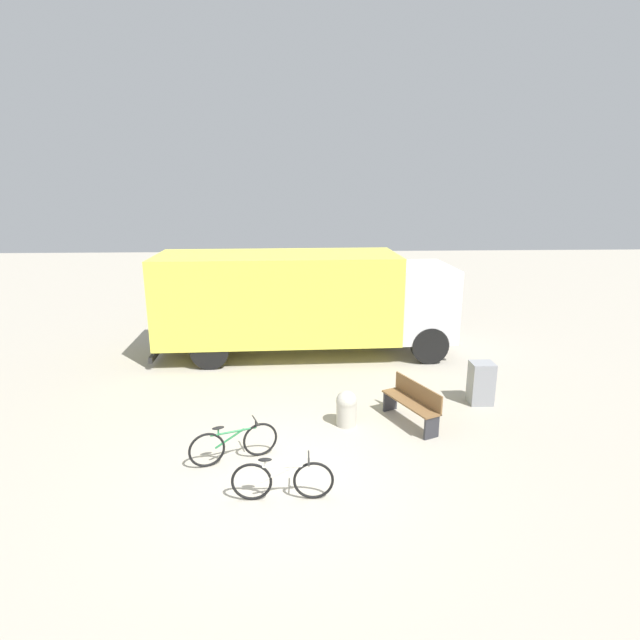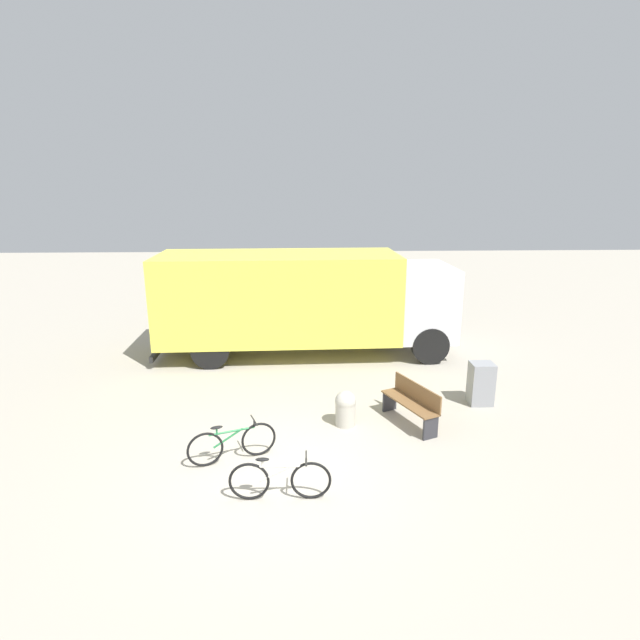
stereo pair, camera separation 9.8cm
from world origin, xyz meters
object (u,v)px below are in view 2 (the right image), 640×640
Objects in this scene: park_bench at (412,402)px; utility_box at (481,384)px; bollard_near_bench at (346,407)px; bicycle_middle at (280,480)px; delivery_truck at (303,298)px; bicycle_near at (232,443)px.

utility_box is (1.78, 0.92, 0.01)m from park_bench.
park_bench is 1.40m from bollard_near_bench.
bollard_near_bench is at bearing 67.06° from park_bench.
park_bench is 0.96× the size of bicycle_middle.
utility_box is at bearing -86.84° from park_bench.
utility_box reaches higher than bicycle_middle.
delivery_truck is at bearing 1.76° from park_bench.
bicycle_middle is at bearing 109.65° from park_bench.
delivery_truck is 7.33m from bicycle_middle.
park_bench is 2.00m from utility_box.
bicycle_near is 1.50m from bicycle_middle.
park_bench reaches higher than bicycle_near.
delivery_truck is 5.32m from park_bench.
park_bench reaches higher than bollard_near_bench.
delivery_truck is 5.63m from utility_box.
bicycle_middle is at bearing -94.64° from delivery_truck.
park_bench is 1.01× the size of bicycle_near.
bicycle_near is at bearing -157.02° from utility_box.
utility_box is (4.04, -3.74, -1.20)m from delivery_truck.
park_bench is 2.07× the size of bollard_near_bench.
delivery_truck is 5.49× the size of park_bench.
bollard_near_bench is (0.86, -4.69, -1.29)m from delivery_truck.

